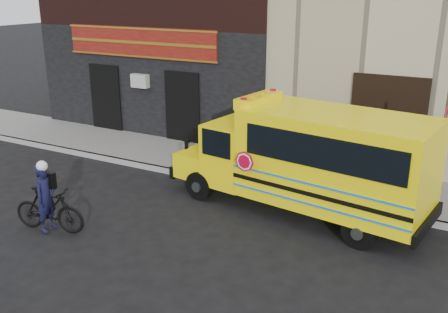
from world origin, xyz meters
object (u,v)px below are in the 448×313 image
at_px(bicycle, 49,210).
at_px(cyclist, 46,200).
at_px(school_bus, 311,158).
at_px(sign_pole, 441,151).

relative_size(bicycle, cyclist, 1.13).
distance_m(school_bus, sign_pole, 3.08).
relative_size(sign_pole, bicycle, 1.85).
xyz_separation_m(sign_pole, cyclist, (-8.04, -4.90, -1.05)).
xyz_separation_m(school_bus, cyclist, (-5.15, -3.92, -0.69)).
height_order(school_bus, sign_pole, sign_pole).
bearing_deg(bicycle, school_bus, -64.82).
relative_size(school_bus, bicycle, 3.87).
xyz_separation_m(bicycle, cyclist, (-0.01, -0.04, 0.26)).
height_order(school_bus, bicycle, school_bus).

